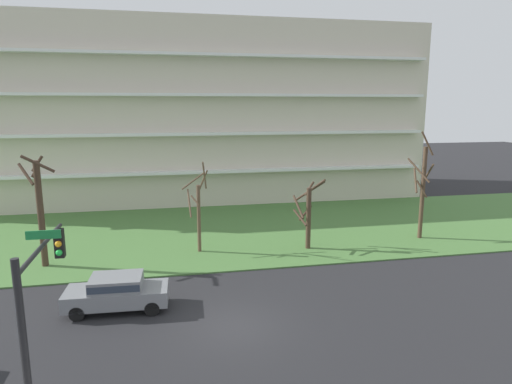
{
  "coord_description": "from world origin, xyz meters",
  "views": [
    {
      "loc": [
        -2.46,
        -16.76,
        8.9
      ],
      "look_at": [
        2.16,
        6.0,
        4.38
      ],
      "focal_mm": 31.37,
      "sensor_mm": 36.0,
      "label": 1
    }
  ],
  "objects_px": {
    "sedan_gray_near_left": "(117,291)",
    "traffic_signal_mast": "(41,305)",
    "tree_far_left": "(40,208)",
    "tree_left": "(198,210)",
    "tree_center": "(308,213)",
    "tree_right": "(422,189)"
  },
  "relations": [
    {
      "from": "sedan_gray_near_left",
      "to": "traffic_signal_mast",
      "type": "height_order",
      "value": "traffic_signal_mast"
    },
    {
      "from": "sedan_gray_near_left",
      "to": "tree_right",
      "type": "bearing_deg",
      "value": -156.93
    },
    {
      "from": "tree_left",
      "to": "sedan_gray_near_left",
      "type": "distance_m",
      "value": 8.52
    },
    {
      "from": "tree_left",
      "to": "sedan_gray_near_left",
      "type": "relative_size",
      "value": 1.27
    },
    {
      "from": "tree_left",
      "to": "tree_center",
      "type": "xyz_separation_m",
      "value": [
        6.71,
        -0.68,
        -0.31
      ]
    },
    {
      "from": "sedan_gray_near_left",
      "to": "traffic_signal_mast",
      "type": "distance_m",
      "value": 8.18
    },
    {
      "from": "tree_left",
      "to": "tree_right",
      "type": "distance_m",
      "value": 14.82
    },
    {
      "from": "tree_left",
      "to": "traffic_signal_mast",
      "type": "bearing_deg",
      "value": -109.16
    },
    {
      "from": "tree_center",
      "to": "sedan_gray_near_left",
      "type": "relative_size",
      "value": 0.99
    },
    {
      "from": "tree_right",
      "to": "sedan_gray_near_left",
      "type": "bearing_deg",
      "value": -159.53
    },
    {
      "from": "tree_center",
      "to": "traffic_signal_mast",
      "type": "xyz_separation_m",
      "value": [
        -11.85,
        -14.11,
        1.48
      ]
    },
    {
      "from": "tree_far_left",
      "to": "sedan_gray_near_left",
      "type": "xyz_separation_m",
      "value": [
        4.51,
        -6.33,
        -2.52
      ]
    },
    {
      "from": "sedan_gray_near_left",
      "to": "traffic_signal_mast",
      "type": "relative_size",
      "value": 0.8
    },
    {
      "from": "tree_far_left",
      "to": "sedan_gray_near_left",
      "type": "height_order",
      "value": "tree_far_left"
    },
    {
      "from": "tree_far_left",
      "to": "tree_right",
      "type": "xyz_separation_m",
      "value": [
        23.45,
        0.74,
        0.07
      ]
    },
    {
      "from": "tree_left",
      "to": "traffic_signal_mast",
      "type": "relative_size",
      "value": 1.01
    },
    {
      "from": "tree_left",
      "to": "tree_right",
      "type": "height_order",
      "value": "tree_right"
    },
    {
      "from": "tree_center",
      "to": "tree_right",
      "type": "bearing_deg",
      "value": 3.71
    },
    {
      "from": "tree_right",
      "to": "sedan_gray_near_left",
      "type": "relative_size",
      "value": 1.62
    },
    {
      "from": "traffic_signal_mast",
      "to": "tree_right",
      "type": "bearing_deg",
      "value": 36.28
    },
    {
      "from": "tree_right",
      "to": "traffic_signal_mast",
      "type": "xyz_separation_m",
      "value": [
        -19.93,
        -14.63,
        0.37
      ]
    },
    {
      "from": "tree_far_left",
      "to": "tree_center",
      "type": "relative_size",
      "value": 1.44
    }
  ]
}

